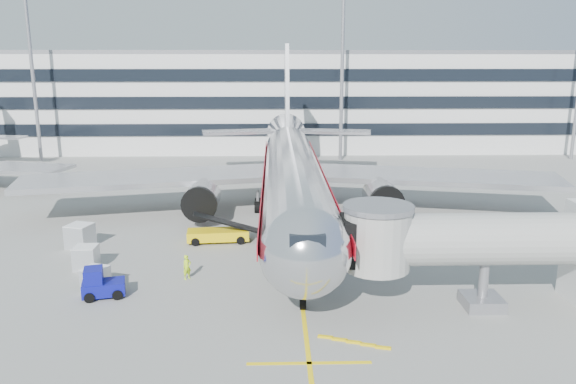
{
  "coord_description": "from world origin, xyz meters",
  "views": [
    {
      "loc": [
        -1.63,
        -38.19,
        14.11
      ],
      "look_at": [
        -0.54,
        4.84,
        4.0
      ],
      "focal_mm": 35.0,
      "sensor_mm": 36.0,
      "label": 1
    }
  ],
  "objects_px": {
    "main_jet": "(292,172)",
    "cargo_container_front": "(86,257)",
    "belt_loader": "(218,234)",
    "baggage_tug": "(100,284)",
    "ramp_worker": "(187,267)",
    "cargo_container_left": "(96,279)",
    "cargo_container_right": "(80,236)"
  },
  "relations": [
    {
      "from": "main_jet",
      "to": "baggage_tug",
      "type": "bearing_deg",
      "value": -124.72
    },
    {
      "from": "baggage_tug",
      "to": "cargo_container_right",
      "type": "height_order",
      "value": "baggage_tug"
    },
    {
      "from": "cargo_container_left",
      "to": "baggage_tug",
      "type": "bearing_deg",
      "value": -60.25
    },
    {
      "from": "main_jet",
      "to": "cargo_container_right",
      "type": "xyz_separation_m",
      "value": [
        -16.63,
        -8.2,
        -3.31
      ]
    },
    {
      "from": "cargo_container_left",
      "to": "ramp_worker",
      "type": "bearing_deg",
      "value": 16.58
    },
    {
      "from": "main_jet",
      "to": "ramp_worker",
      "type": "xyz_separation_m",
      "value": [
        -7.41,
        -14.9,
        -3.4
      ]
    },
    {
      "from": "belt_loader",
      "to": "ramp_worker",
      "type": "bearing_deg",
      "value": -99.48
    },
    {
      "from": "baggage_tug",
      "to": "cargo_container_front",
      "type": "height_order",
      "value": "baggage_tug"
    },
    {
      "from": "belt_loader",
      "to": "cargo_container_left",
      "type": "xyz_separation_m",
      "value": [
        -6.79,
        -9.4,
        0.05
      ]
    },
    {
      "from": "ramp_worker",
      "to": "main_jet",
      "type": "bearing_deg",
      "value": 22.41
    },
    {
      "from": "main_jet",
      "to": "ramp_worker",
      "type": "bearing_deg",
      "value": -116.44
    },
    {
      "from": "baggage_tug",
      "to": "cargo_container_left",
      "type": "xyz_separation_m",
      "value": [
        -0.65,
        1.14,
        -0.08
      ]
    },
    {
      "from": "belt_loader",
      "to": "baggage_tug",
      "type": "bearing_deg",
      "value": -120.2
    },
    {
      "from": "main_jet",
      "to": "cargo_container_left",
      "type": "bearing_deg",
      "value": -127.96
    },
    {
      "from": "cargo_container_front",
      "to": "belt_loader",
      "type": "bearing_deg",
      "value": 33.12
    },
    {
      "from": "baggage_tug",
      "to": "cargo_container_front",
      "type": "distance_m",
      "value": 5.51
    },
    {
      "from": "belt_loader",
      "to": "ramp_worker",
      "type": "distance_m",
      "value": 7.87
    },
    {
      "from": "cargo_container_left",
      "to": "ramp_worker",
      "type": "height_order",
      "value": "ramp_worker"
    },
    {
      "from": "cargo_container_front",
      "to": "ramp_worker",
      "type": "distance_m",
      "value": 7.61
    },
    {
      "from": "cargo_container_front",
      "to": "cargo_container_left",
      "type": "bearing_deg",
      "value": -64.43
    },
    {
      "from": "belt_loader",
      "to": "cargo_container_front",
      "type": "bearing_deg",
      "value": -146.88
    },
    {
      "from": "main_jet",
      "to": "cargo_container_front",
      "type": "relative_size",
      "value": 31.69
    },
    {
      "from": "main_jet",
      "to": "cargo_container_front",
      "type": "distance_m",
      "value": 19.77
    },
    {
      "from": "main_jet",
      "to": "belt_loader",
      "type": "xyz_separation_m",
      "value": [
        -6.11,
        -7.14,
        -3.54
      ]
    },
    {
      "from": "main_jet",
      "to": "belt_loader",
      "type": "bearing_deg",
      "value": -130.59
    },
    {
      "from": "baggage_tug",
      "to": "cargo_container_front",
      "type": "relative_size",
      "value": 1.72
    },
    {
      "from": "baggage_tug",
      "to": "cargo_container_left",
      "type": "height_order",
      "value": "baggage_tug"
    },
    {
      "from": "belt_loader",
      "to": "cargo_container_right",
      "type": "distance_m",
      "value": 10.57
    },
    {
      "from": "cargo_container_front",
      "to": "ramp_worker",
      "type": "bearing_deg",
      "value": -16.43
    },
    {
      "from": "baggage_tug",
      "to": "belt_loader",
      "type": "bearing_deg",
      "value": 59.8
    },
    {
      "from": "main_jet",
      "to": "cargo_container_right",
      "type": "bearing_deg",
      "value": -153.77
    },
    {
      "from": "cargo_container_front",
      "to": "baggage_tug",
      "type": "bearing_deg",
      "value": -63.44
    }
  ]
}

